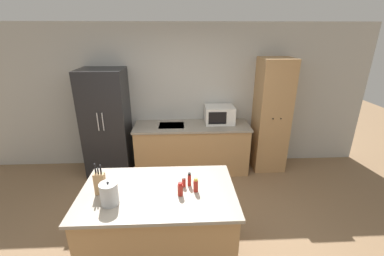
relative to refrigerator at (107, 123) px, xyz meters
The scene contains 13 objects.
ground_plane 2.48m from the refrigerator, 59.59° to the right, with size 14.00×14.00×0.00m, color #846647.
wall_back 1.27m from the refrigerator, 16.83° to the left, with size 7.20×0.06×2.60m.
refrigerator is the anchor object (origin of this frame).
back_counter 1.56m from the refrigerator, ahead, with size 2.04×0.68×0.89m.
pantry_cabinet 2.92m from the refrigerator, ahead, with size 0.56×0.56×2.04m.
kitchen_island 2.32m from the refrigerator, 62.75° to the right, with size 1.59×0.98×0.92m.
microwave 1.99m from the refrigerator, ahead, with size 0.52×0.41×0.31m.
knife_block 2.10m from the refrigerator, 76.98° to the right, with size 0.11×0.06×0.33m.
spice_bottle_tall_dark 2.38m from the refrigerator, 54.83° to the right, with size 0.04×0.04×0.15m.
spice_bottle_short_red 2.50m from the refrigerator, 55.13° to the right, with size 0.05×0.05×0.15m.
spice_bottle_amber_oil 2.46m from the refrigerator, 58.91° to the right, with size 0.05×0.05×0.14m.
spice_bottle_green_herb 2.35m from the refrigerator, 56.23° to the right, with size 0.04×0.04×0.11m.
kettle 2.29m from the refrigerator, 74.71° to the right, with size 0.17×0.17×0.24m.
Camera 1 is at (0.12, -2.29, 2.47)m, focal length 24.00 mm.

